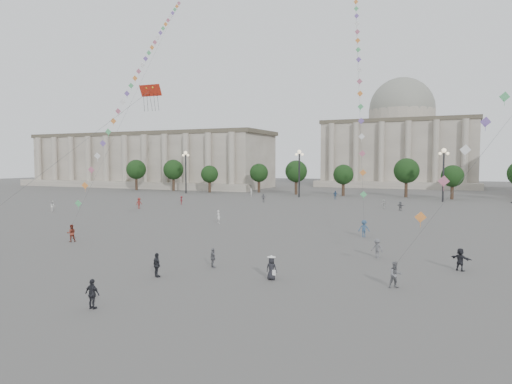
% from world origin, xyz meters
% --- Properties ---
extents(ground, '(360.00, 360.00, 0.00)m').
position_xyz_m(ground, '(0.00, 0.00, 0.00)').
color(ground, '#524F4D').
rests_on(ground, ground).
extents(hall_west, '(84.00, 26.22, 17.20)m').
position_xyz_m(hall_west, '(-75.00, 93.89, 8.43)').
color(hall_west, gray).
rests_on(hall_west, ground).
extents(hall_central, '(48.30, 34.30, 35.50)m').
position_xyz_m(hall_central, '(0.00, 129.22, 14.23)').
color(hall_central, gray).
rests_on(hall_central, ground).
extents(tree_row, '(137.12, 5.12, 8.00)m').
position_xyz_m(tree_row, '(0.00, 78.00, 5.39)').
color(tree_row, '#36261B').
rests_on(tree_row, ground).
extents(lamp_post_far_west, '(2.00, 0.90, 10.65)m').
position_xyz_m(lamp_post_far_west, '(-45.00, 70.00, 7.35)').
color(lamp_post_far_west, '#262628').
rests_on(lamp_post_far_west, ground).
extents(lamp_post_mid_west, '(2.00, 0.90, 10.65)m').
position_xyz_m(lamp_post_mid_west, '(-15.00, 70.00, 7.35)').
color(lamp_post_mid_west, '#262628').
rests_on(lamp_post_mid_west, ground).
extents(lamp_post_mid_east, '(2.00, 0.90, 10.65)m').
position_xyz_m(lamp_post_mid_east, '(15.00, 70.00, 7.35)').
color(lamp_post_mid_east, '#262628').
rests_on(lamp_post_mid_east, ground).
extents(person_crowd_0, '(1.11, 1.00, 1.82)m').
position_xyz_m(person_crowd_0, '(-6.21, 68.00, 0.91)').
color(person_crowd_0, '#3A5A82').
rests_on(person_crowd_0, ground).
extents(person_crowd_1, '(1.04, 0.95, 1.74)m').
position_xyz_m(person_crowd_1, '(-41.54, 25.60, 0.87)').
color(person_crowd_1, white).
rests_on(person_crowd_1, ground).
extents(person_crowd_2, '(1.06, 1.37, 1.86)m').
position_xyz_m(person_crowd_2, '(-31.97, 35.13, 0.93)').
color(person_crowd_2, maroon).
rests_on(person_crowd_2, ground).
extents(person_crowd_3, '(1.60, 1.19, 1.68)m').
position_xyz_m(person_crowd_3, '(18.11, 8.75, 0.84)').
color(person_crowd_3, '#222328').
rests_on(person_crowd_3, ground).
extents(person_crowd_4, '(0.97, 1.45, 1.49)m').
position_xyz_m(person_crowd_4, '(6.14, 52.77, 0.75)').
color(person_crowd_4, beige).
rests_on(person_crowd_4, ground).
extents(person_crowd_6, '(1.17, 0.90, 1.61)m').
position_xyz_m(person_crowd_6, '(11.79, 10.86, 0.80)').
color(person_crowd_6, '#5E5E62').
rests_on(person_crowd_6, ground).
extents(person_crowd_10, '(0.73, 0.79, 1.80)m').
position_xyz_m(person_crowd_10, '(-25.95, 68.00, 0.90)').
color(person_crowd_10, silver).
rests_on(person_crowd_10, ground).
extents(person_crowd_12, '(1.45, 1.17, 1.55)m').
position_xyz_m(person_crowd_12, '(9.25, 49.76, 0.77)').
color(person_crowd_12, slate).
rests_on(person_crowd_12, ground).
extents(person_crowd_13, '(0.75, 0.68, 1.72)m').
position_xyz_m(person_crowd_13, '(-10.49, 24.11, 0.86)').
color(person_crowd_13, silver).
rests_on(person_crowd_13, ground).
extents(person_crowd_16, '(1.03, 0.50, 1.71)m').
position_xyz_m(person_crowd_16, '(-17.54, 55.40, 0.85)').
color(person_crowd_16, slate).
rests_on(person_crowd_16, ground).
extents(person_crowd_17, '(0.81, 1.12, 1.57)m').
position_xyz_m(person_crowd_17, '(-29.48, 44.39, 0.78)').
color(person_crowd_17, maroon).
rests_on(person_crowd_17, ground).
extents(tourist_1, '(1.06, 0.86, 1.69)m').
position_xyz_m(tourist_1, '(-1.10, -1.85, 0.85)').
color(tourist_1, '#222428').
rests_on(tourist_1, ground).
extents(tourist_3, '(0.90, 0.84, 1.48)m').
position_xyz_m(tourist_3, '(1.05, 2.22, 0.74)').
color(tourist_3, slate).
rests_on(tourist_3, ground).
extents(tourist_4, '(0.98, 0.44, 1.65)m').
position_xyz_m(tourist_4, '(-0.16, -8.91, 0.83)').
color(tourist_4, '#222228').
rests_on(tourist_4, ground).
extents(kite_flyer_0, '(1.05, 1.06, 1.73)m').
position_xyz_m(kite_flyer_0, '(-17.42, 6.23, 0.87)').
color(kite_flyer_0, maroon).
rests_on(kite_flyer_0, ground).
extents(kite_flyer_1, '(1.33, 1.01, 1.82)m').
position_xyz_m(kite_flyer_1, '(8.78, 21.04, 0.91)').
color(kite_flyer_1, '#324F71').
rests_on(kite_flyer_1, ground).
extents(kite_flyer_2, '(1.02, 0.95, 1.68)m').
position_xyz_m(kite_flyer_2, '(14.35, 2.10, 0.84)').
color(kite_flyer_2, slate).
rests_on(kite_flyer_2, ground).
extents(hat_person, '(0.76, 0.60, 1.69)m').
position_xyz_m(hat_person, '(6.42, 0.73, 0.83)').
color(hat_person, black).
rests_on(hat_person, ground).
extents(dragon_kite, '(3.27, 9.17, 22.40)m').
position_xyz_m(dragon_kite, '(-8.67, 7.49, 13.79)').
color(dragon_kite, '#B42413').
rests_on(dragon_kite, ground).
extents(kite_train_west, '(15.83, 42.11, 59.40)m').
position_xyz_m(kite_train_west, '(-25.50, 28.66, 22.24)').
color(kite_train_west, '#3F3F3F').
rests_on(kite_train_west, ground).
extents(kite_train_mid, '(10.72, 39.21, 61.56)m').
position_xyz_m(kite_train_mid, '(3.40, 42.08, 26.58)').
color(kite_train_mid, '#3F3F3F').
rests_on(kite_train_mid, ground).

